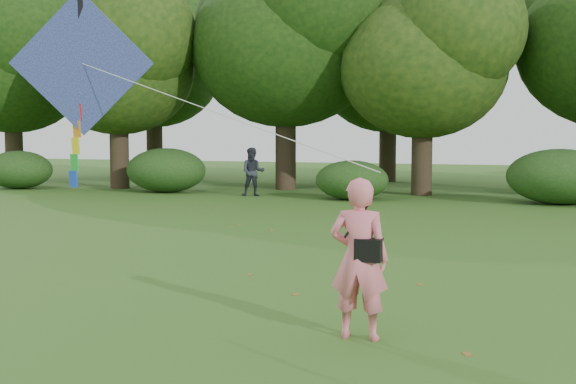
% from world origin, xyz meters
% --- Properties ---
extents(ground, '(100.00, 100.00, 0.00)m').
position_xyz_m(ground, '(0.00, 0.00, 0.00)').
color(ground, '#265114').
rests_on(ground, ground).
extents(man_kite_flyer, '(0.70, 0.48, 1.86)m').
position_xyz_m(man_kite_flyer, '(0.75, -0.02, 0.93)').
color(man_kite_flyer, '#EF7082').
rests_on(man_kite_flyer, ground).
extents(bystander_left, '(1.09, 0.97, 1.85)m').
position_xyz_m(bystander_left, '(-7.94, 17.28, 0.93)').
color(bystander_left, '#2A2C38').
rests_on(bystander_left, ground).
extents(crossbody_bag, '(0.43, 0.20, 0.72)m').
position_xyz_m(crossbody_bag, '(0.87, -0.05, 1.05)').
color(crossbody_bag, black).
rests_on(crossbody_bag, ground).
extents(flying_kite, '(6.06, 1.94, 3.02)m').
position_xyz_m(flying_kite, '(-4.02, 1.42, 3.38)').
color(flying_kite, '#224E96').
rests_on(flying_kite, ground).
extents(tree_line, '(54.70, 15.30, 9.48)m').
position_xyz_m(tree_line, '(1.67, 22.88, 5.60)').
color(tree_line, '#3A2D1E').
rests_on(tree_line, ground).
extents(shrub_band, '(39.15, 3.22, 1.88)m').
position_xyz_m(shrub_band, '(-0.72, 17.60, 0.86)').
color(shrub_band, '#264919').
rests_on(shrub_band, ground).
extents(fallen_leaves, '(8.63, 12.50, 0.01)m').
position_xyz_m(fallen_leaves, '(-1.13, 3.34, 0.01)').
color(fallen_leaves, brown).
rests_on(fallen_leaves, ground).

